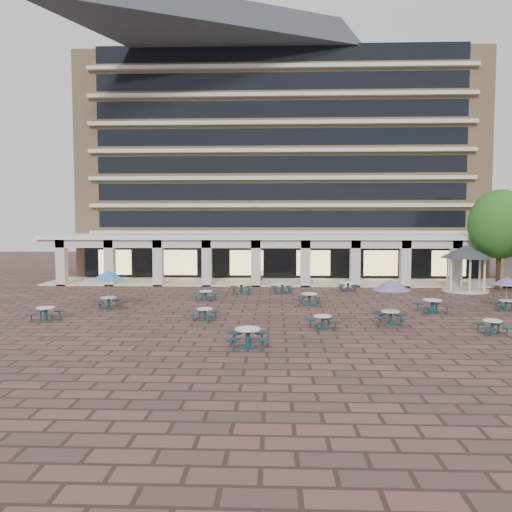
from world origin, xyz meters
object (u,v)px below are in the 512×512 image
at_px(picnic_table_0, 46,313).
at_px(planter_left, 261,279).
at_px(picnic_table_2, 323,321).
at_px(planter_right, 305,279).
at_px(picnic_table_1, 248,336).
at_px(gazebo, 466,257).

height_order(picnic_table_0, planter_left, planter_left).
height_order(picnic_table_2, planter_right, planter_right).
xyz_separation_m(picnic_table_1, gazebo, (16.37, 18.25, 2.24)).
bearing_deg(planter_left, picnic_table_1, -90.01).
xyz_separation_m(picnic_table_2, planter_right, (0.13, 17.36, 0.17)).
xyz_separation_m(picnic_table_2, gazebo, (12.68, 14.31, 2.34)).
xyz_separation_m(picnic_table_0, picnic_table_2, (15.36, -1.60, -0.04)).
distance_m(planter_left, planter_right, 3.80).
bearing_deg(planter_left, gazebo, -10.55).
height_order(picnic_table_2, planter_left, planter_left).
bearing_deg(planter_left, picnic_table_0, -126.55).
relative_size(picnic_table_0, picnic_table_2, 0.94).
distance_m(picnic_table_2, planter_left, 17.74).
relative_size(picnic_table_1, picnic_table_2, 1.08).
bearing_deg(picnic_table_0, planter_left, 53.32).
bearing_deg(picnic_table_0, planter_right, 45.36).
height_order(planter_left, planter_right, planter_right).
height_order(picnic_table_0, picnic_table_2, picnic_table_0).
distance_m(gazebo, planter_left, 16.79).
height_order(picnic_table_0, picnic_table_1, picnic_table_1).
bearing_deg(planter_right, picnic_table_1, -100.14).
bearing_deg(picnic_table_1, gazebo, 47.17).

